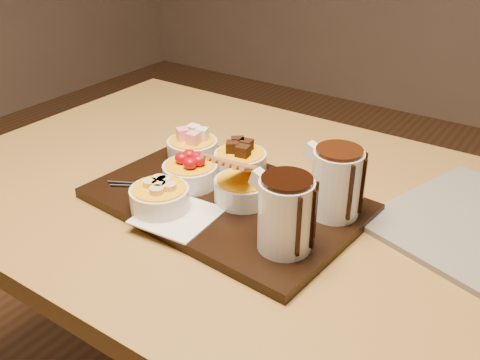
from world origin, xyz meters
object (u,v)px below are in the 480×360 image
Objects in this scene: serving_board at (226,201)px; pitcher_dark_chocolate at (285,215)px; pitcher_milk_chocolate at (336,184)px; bowl_strawberries at (190,174)px; dining_table at (245,235)px.

serving_board is 0.19m from pitcher_dark_chocolate.
serving_board is 0.20m from pitcher_milk_chocolate.
serving_board is at bearing -158.20° from pitcher_milk_chocolate.
bowl_strawberries is (-0.08, 0.00, 0.03)m from serving_board.
pitcher_milk_chocolate is (0.26, 0.06, 0.04)m from bowl_strawberries.
pitcher_milk_chocolate reaches higher than serving_board.
bowl_strawberries reaches higher than serving_board.
pitcher_dark_chocolate is at bearing -94.40° from pitcher_milk_chocolate.
bowl_strawberries is at bearing -163.61° from pitcher_milk_chocolate.
bowl_strawberries is at bearing -142.77° from dining_table.
bowl_strawberries is 0.25m from pitcher_dark_chocolate.
bowl_strawberries is 0.89× the size of pitcher_milk_chocolate.
dining_table is 2.61× the size of serving_board.
dining_table is 12.00× the size of bowl_strawberries.
bowl_strawberries reaches higher than dining_table.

